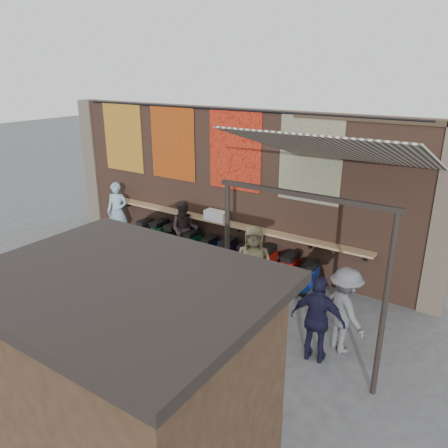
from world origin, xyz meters
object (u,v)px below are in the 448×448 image
(shelf_box, at_px, (216,216))
(scooter_stool_6, at_px, (245,259))
(scooter_stool_7, at_px, (265,263))
(scooter_stool_8, at_px, (288,270))
(scooter_stool_0, at_px, (143,232))
(shopper_navy, at_px, (318,320))
(scooter_stool_3, at_px, (191,245))
(diner_left, at_px, (118,211))
(shopper_tan, at_px, (253,263))
(diner_right, at_px, (185,230))
(market_stall, at_px, (132,406))
(scooter_stool_5, at_px, (226,255))
(shopper_grey, at_px, (344,310))
(scooter_stool_1, at_px, (158,235))
(scooter_stool_2, at_px, (172,239))
(scooter_stool_9, at_px, (308,278))
(scooter_stool_4, at_px, (208,250))

(shelf_box, height_order, scooter_stool_6, shelf_box)
(scooter_stool_7, xyz_separation_m, scooter_stool_8, (0.64, -0.05, -0.01))
(scooter_stool_0, bearing_deg, shopper_navy, -20.24)
(shelf_box, bearing_deg, scooter_stool_0, -173.99)
(shopper_navy, bearing_deg, scooter_stool_0, -26.96)
(shelf_box, distance_m, scooter_stool_0, 2.61)
(scooter_stool_8, bearing_deg, scooter_stool_3, -179.83)
(diner_left, bearing_deg, shopper_tan, -33.87)
(diner_right, bearing_deg, market_stall, -83.61)
(shopper_tan, bearing_deg, diner_left, 143.45)
(scooter_stool_5, relative_size, market_stall, 0.29)
(shopper_grey, bearing_deg, scooter_stool_1, 17.57)
(scooter_stool_2, distance_m, shopper_navy, 5.71)
(shopper_grey, bearing_deg, scooter_stool_3, 13.87)
(diner_left, bearing_deg, scooter_stool_7, -22.08)
(scooter_stool_6, xyz_separation_m, market_stall, (2.20, -6.06, 1.06))
(shopper_grey, distance_m, shopper_tan, 2.42)
(scooter_stool_0, height_order, scooter_stool_9, scooter_stool_9)
(scooter_stool_0, xyz_separation_m, scooter_stool_7, (4.08, 0.00, 0.04))
(shopper_grey, bearing_deg, scooter_stool_6, 4.28)
(scooter_stool_0, xyz_separation_m, shopper_grey, (6.66, -1.80, 0.46))
(scooter_stool_6, bearing_deg, shopper_navy, -39.02)
(scooter_stool_8, xyz_separation_m, diner_left, (-5.61, -0.08, 0.49))
(scooter_stool_2, xyz_separation_m, diner_right, (0.44, 0.02, 0.36))
(scooter_stool_3, xyz_separation_m, market_stall, (3.91, -6.04, 1.07))
(shelf_box, distance_m, shopper_grey, 4.72)
(shopper_navy, bearing_deg, scooter_stool_5, -40.37)
(scooter_stool_2, height_order, scooter_stool_7, scooter_stool_2)
(scooter_stool_8, relative_size, shopper_grey, 0.50)
(scooter_stool_6, bearing_deg, scooter_stool_8, -0.75)
(scooter_stool_1, xyz_separation_m, scooter_stool_2, (0.54, -0.00, 0.01))
(scooter_stool_1, height_order, scooter_stool_2, scooter_stool_2)
(shelf_box, height_order, shopper_navy, shopper_navy)
(scooter_stool_4, relative_size, scooter_stool_7, 0.89)
(scooter_stool_3, height_order, scooter_stool_6, scooter_stool_6)
(scooter_stool_2, height_order, shopper_grey, shopper_grey)
(scooter_stool_1, distance_m, diner_right, 1.05)
(shopper_navy, height_order, shopper_tan, shopper_tan)
(scooter_stool_7, distance_m, scooter_stool_8, 0.64)
(scooter_stool_0, distance_m, scooter_stool_8, 4.72)
(scooter_stool_7, bearing_deg, shopper_navy, -45.72)
(diner_left, xyz_separation_m, shopper_navy, (7.27, -2.23, -0.06))
(scooter_stool_7, bearing_deg, diner_left, -178.56)
(scooter_stool_8, bearing_deg, scooter_stool_7, 175.89)
(scooter_stool_1, bearing_deg, scooter_stool_8, 0.21)
(diner_right, bearing_deg, scooter_stool_5, -29.58)
(scooter_stool_5, bearing_deg, market_stall, -65.52)
(shopper_navy, relative_size, shopper_tan, 0.93)
(scooter_stool_0, bearing_deg, scooter_stool_6, -0.42)
(diner_left, bearing_deg, scooter_stool_9, -23.22)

